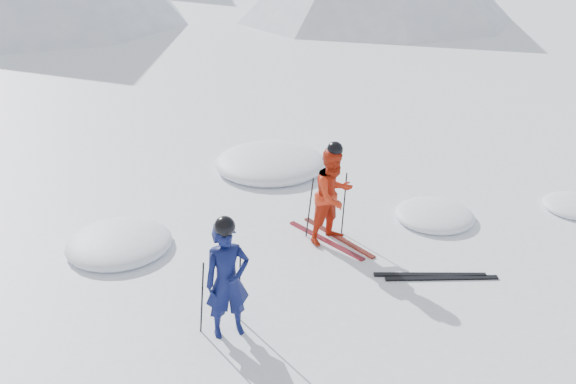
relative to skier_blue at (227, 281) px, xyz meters
name	(u,v)px	position (x,y,z in m)	size (l,w,h in m)	color
ground	(400,244)	(3.36, 0.99, -0.80)	(160.00, 160.00, 0.00)	white
skier_blue	(227,281)	(0.00, 0.00, 0.00)	(0.58, 0.38, 1.59)	#0B1347
skier_red	(333,195)	(2.41, 1.60, 0.02)	(0.79, 0.62, 1.63)	red
pole_blue_left	(202,298)	(-0.30, 0.15, -0.27)	(0.02, 0.02, 1.06)	black
pole_blue_right	(240,284)	(0.25, 0.25, -0.27)	(0.02, 0.02, 1.06)	black
pole_red_left	(310,208)	(2.11, 1.85, -0.25)	(0.02, 0.02, 1.09)	black
pole_red_right	(344,203)	(2.71, 1.75, -0.25)	(0.02, 0.02, 1.09)	black
ski_worn_left	(326,240)	(2.29, 1.60, -0.78)	(0.09, 1.70, 0.03)	black
ski_worn_right	(338,237)	(2.53, 1.60, -0.78)	(0.09, 1.70, 0.03)	black
ski_loose_a	(430,275)	(3.22, 0.00, -0.78)	(0.09, 1.70, 0.03)	black
ski_loose_b	(441,278)	(3.32, -0.15, -0.78)	(0.09, 1.70, 0.03)	black
snow_lumps	(281,191)	(2.43, 3.73, -0.80)	(9.38, 5.97, 0.52)	white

